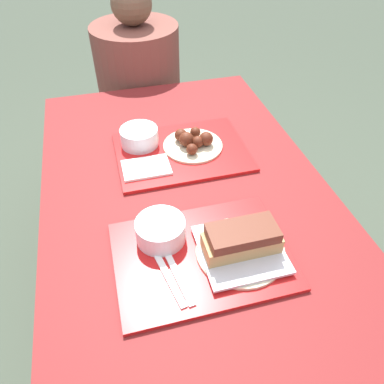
{
  "coord_description": "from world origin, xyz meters",
  "views": [
    {
      "loc": [
        -0.2,
        -0.77,
        1.49
      ],
      "look_at": [
        0.0,
        -0.02,
        0.78
      ],
      "focal_mm": 35.0,
      "sensor_mm": 36.0,
      "label": 1
    }
  ],
  "objects_px": {
    "tray_far": "(182,152)",
    "bowl_coleslaw_near": "(161,230)",
    "brisket_sandwich_plate": "(241,244)",
    "wings_plate_far": "(193,142)",
    "tray_near": "(202,256)",
    "person_seated_across": "(138,70)",
    "bowl_coleslaw_far": "(139,136)"
  },
  "relations": [
    {
      "from": "brisket_sandwich_plate",
      "to": "bowl_coleslaw_far",
      "type": "distance_m",
      "value": 0.55
    },
    {
      "from": "tray_near",
      "to": "brisket_sandwich_plate",
      "type": "bearing_deg",
      "value": -10.88
    },
    {
      "from": "bowl_coleslaw_near",
      "to": "person_seated_across",
      "type": "bearing_deg",
      "value": 84.59
    },
    {
      "from": "tray_near",
      "to": "bowl_coleslaw_far",
      "type": "height_order",
      "value": "bowl_coleslaw_far"
    },
    {
      "from": "tray_near",
      "to": "bowl_coleslaw_near",
      "type": "distance_m",
      "value": 0.12
    },
    {
      "from": "wings_plate_far",
      "to": "tray_far",
      "type": "bearing_deg",
      "value": -163.91
    },
    {
      "from": "tray_near",
      "to": "person_seated_across",
      "type": "xyz_separation_m",
      "value": [
        0.02,
        1.16,
        -0.03
      ]
    },
    {
      "from": "bowl_coleslaw_near",
      "to": "bowl_coleslaw_far",
      "type": "relative_size",
      "value": 1.0
    },
    {
      "from": "bowl_coleslaw_far",
      "to": "wings_plate_far",
      "type": "distance_m",
      "value": 0.18
    },
    {
      "from": "bowl_coleslaw_near",
      "to": "brisket_sandwich_plate",
      "type": "relative_size",
      "value": 0.57
    },
    {
      "from": "tray_far",
      "to": "bowl_coleslaw_far",
      "type": "distance_m",
      "value": 0.15
    },
    {
      "from": "bowl_coleslaw_near",
      "to": "tray_near",
      "type": "bearing_deg",
      "value": -41.52
    },
    {
      "from": "bowl_coleslaw_near",
      "to": "wings_plate_far",
      "type": "xyz_separation_m",
      "value": [
        0.18,
        0.37,
        -0.01
      ]
    },
    {
      "from": "bowl_coleslaw_far",
      "to": "tray_near",
      "type": "bearing_deg",
      "value": -81.72
    },
    {
      "from": "tray_far",
      "to": "bowl_coleslaw_near",
      "type": "height_order",
      "value": "bowl_coleslaw_near"
    },
    {
      "from": "tray_far",
      "to": "person_seated_across",
      "type": "xyz_separation_m",
      "value": [
        -0.04,
        0.73,
        -0.03
      ]
    },
    {
      "from": "bowl_coleslaw_near",
      "to": "wings_plate_far",
      "type": "height_order",
      "value": "bowl_coleslaw_near"
    },
    {
      "from": "tray_far",
      "to": "wings_plate_far",
      "type": "distance_m",
      "value": 0.05
    },
    {
      "from": "tray_far",
      "to": "brisket_sandwich_plate",
      "type": "distance_m",
      "value": 0.46
    },
    {
      "from": "brisket_sandwich_plate",
      "to": "person_seated_across",
      "type": "height_order",
      "value": "person_seated_across"
    },
    {
      "from": "tray_near",
      "to": "bowl_coleslaw_near",
      "type": "xyz_separation_m",
      "value": [
        -0.09,
        0.08,
        0.04
      ]
    },
    {
      "from": "bowl_coleslaw_far",
      "to": "wings_plate_far",
      "type": "xyz_separation_m",
      "value": [
        0.17,
        -0.06,
        -0.01
      ]
    },
    {
      "from": "bowl_coleslaw_near",
      "to": "wings_plate_far",
      "type": "bearing_deg",
      "value": 63.71
    },
    {
      "from": "tray_far",
      "to": "bowl_coleslaw_near",
      "type": "xyz_separation_m",
      "value": [
        -0.14,
        -0.36,
        0.04
      ]
    },
    {
      "from": "tray_far",
      "to": "wings_plate_far",
      "type": "bearing_deg",
      "value": 16.09
    },
    {
      "from": "bowl_coleslaw_far",
      "to": "wings_plate_far",
      "type": "height_order",
      "value": "bowl_coleslaw_far"
    },
    {
      "from": "bowl_coleslaw_near",
      "to": "wings_plate_far",
      "type": "relative_size",
      "value": 0.64
    },
    {
      "from": "bowl_coleslaw_far",
      "to": "person_seated_across",
      "type": "bearing_deg",
      "value": 82.19
    },
    {
      "from": "tray_near",
      "to": "tray_far",
      "type": "distance_m",
      "value": 0.44
    },
    {
      "from": "tray_far",
      "to": "bowl_coleslaw_near",
      "type": "bearing_deg",
      "value": -111.53
    },
    {
      "from": "tray_far",
      "to": "bowl_coleslaw_near",
      "type": "relative_size",
      "value": 3.39
    },
    {
      "from": "tray_near",
      "to": "brisket_sandwich_plate",
      "type": "xyz_separation_m",
      "value": [
        0.09,
        -0.02,
        0.04
      ]
    }
  ]
}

